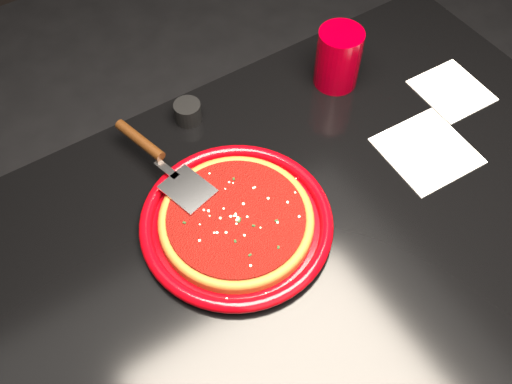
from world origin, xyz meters
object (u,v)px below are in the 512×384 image
pizza_server (163,162)px  cup (338,58)px  table (303,308)px  plate (236,222)px  ramekin (188,112)px

pizza_server → cup: cup is taller
table → pizza_server: (-0.18, 0.24, 0.42)m
plate → cup: bearing=27.7°
plate → ramekin: bearing=78.8°
table → ramekin: ramekin is taller
table → pizza_server: size_ratio=4.15×
table → cup: size_ratio=9.52×
cup → ramekin: cup is taller
table → pizza_server: pizza_server is taller
pizza_server → plate: bearing=-87.0°
plate → ramekin: ramekin is taller
pizza_server → cup: 0.41m
plate → cup: size_ratio=2.66×
plate → pizza_server: 0.17m
table → cup: 0.56m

